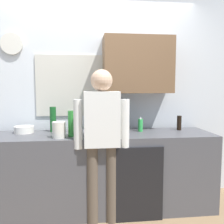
{
  "coord_description": "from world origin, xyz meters",
  "views": [
    {
      "loc": [
        -0.19,
        -2.49,
        1.42
      ],
      "look_at": [
        0.13,
        0.25,
        1.14
      ],
      "focal_mm": 39.8,
      "sensor_mm": 36.0,
      "label": 1
    }
  ],
  "objects_px": {
    "bottle_clear_soda": "(72,124)",
    "coffee_maker": "(118,119)",
    "bottle_amber_beer": "(95,126)",
    "bottle_dark_sauce": "(179,123)",
    "mixing_bowl": "(24,130)",
    "storage_canister": "(59,130)",
    "dish_soap": "(140,125)",
    "person_at_sink": "(102,134)",
    "cup_blue_mug": "(121,133)",
    "bottle_green_wine": "(53,119)",
    "cup_yellow_cup": "(57,130)"
  },
  "relations": [
    {
      "from": "coffee_maker",
      "to": "cup_blue_mug",
      "type": "relative_size",
      "value": 3.3
    },
    {
      "from": "mixing_bowl",
      "to": "storage_canister",
      "type": "xyz_separation_m",
      "value": [
        0.43,
        -0.33,
        0.04
      ]
    },
    {
      "from": "bottle_amber_beer",
      "to": "cup_blue_mug",
      "type": "height_order",
      "value": "bottle_amber_beer"
    },
    {
      "from": "bottle_green_wine",
      "to": "cup_yellow_cup",
      "type": "distance_m",
      "value": 0.2
    },
    {
      "from": "cup_blue_mug",
      "to": "mixing_bowl",
      "type": "height_order",
      "value": "cup_blue_mug"
    },
    {
      "from": "mixing_bowl",
      "to": "storage_canister",
      "type": "bearing_deg",
      "value": -37.14
    },
    {
      "from": "bottle_amber_beer",
      "to": "mixing_bowl",
      "type": "height_order",
      "value": "bottle_amber_beer"
    },
    {
      "from": "cup_yellow_cup",
      "to": "mixing_bowl",
      "type": "bearing_deg",
      "value": 162.48
    },
    {
      "from": "bottle_green_wine",
      "to": "storage_canister",
      "type": "distance_m",
      "value": 0.39
    },
    {
      "from": "bottle_clear_soda",
      "to": "dish_soap",
      "type": "xyz_separation_m",
      "value": [
        0.8,
        0.2,
        -0.06
      ]
    },
    {
      "from": "bottle_clear_soda",
      "to": "cup_blue_mug",
      "type": "height_order",
      "value": "bottle_clear_soda"
    },
    {
      "from": "coffee_maker",
      "to": "bottle_amber_beer",
      "type": "height_order",
      "value": "coffee_maker"
    },
    {
      "from": "bottle_green_wine",
      "to": "storage_canister",
      "type": "xyz_separation_m",
      "value": [
        0.1,
        -0.37,
        -0.06
      ]
    },
    {
      "from": "mixing_bowl",
      "to": "person_at_sink",
      "type": "relative_size",
      "value": 0.14
    },
    {
      "from": "bottle_amber_beer",
      "to": "bottle_green_wine",
      "type": "distance_m",
      "value": 0.61
    },
    {
      "from": "cup_blue_mug",
      "to": "storage_canister",
      "type": "height_order",
      "value": "storage_canister"
    },
    {
      "from": "cup_blue_mug",
      "to": "bottle_amber_beer",
      "type": "bearing_deg",
      "value": 171.08
    },
    {
      "from": "mixing_bowl",
      "to": "storage_canister",
      "type": "relative_size",
      "value": 1.29
    },
    {
      "from": "bottle_clear_soda",
      "to": "cup_blue_mug",
      "type": "xyz_separation_m",
      "value": [
        0.52,
        -0.12,
        -0.09
      ]
    },
    {
      "from": "bottle_clear_soda",
      "to": "storage_canister",
      "type": "distance_m",
      "value": 0.16
    },
    {
      "from": "coffee_maker",
      "to": "bottle_clear_soda",
      "type": "height_order",
      "value": "coffee_maker"
    },
    {
      "from": "bottle_dark_sauce",
      "to": "mixing_bowl",
      "type": "bearing_deg",
      "value": 179.31
    },
    {
      "from": "bottle_amber_beer",
      "to": "person_at_sink",
      "type": "bearing_deg",
      "value": -60.6
    },
    {
      "from": "bottle_clear_soda",
      "to": "person_at_sink",
      "type": "xyz_separation_m",
      "value": [
        0.31,
        -0.19,
        -0.08
      ]
    },
    {
      "from": "bottle_amber_beer",
      "to": "bottle_green_wine",
      "type": "xyz_separation_m",
      "value": [
        -0.48,
        0.38,
        0.03
      ]
    },
    {
      "from": "bottle_dark_sauce",
      "to": "dish_soap",
      "type": "relative_size",
      "value": 1.0
    },
    {
      "from": "person_at_sink",
      "to": "storage_canister",
      "type": "bearing_deg",
      "value": 151.06
    },
    {
      "from": "bottle_clear_soda",
      "to": "dish_soap",
      "type": "distance_m",
      "value": 0.83
    },
    {
      "from": "bottle_clear_soda",
      "to": "coffee_maker",
      "type": "bearing_deg",
      "value": 26.18
    },
    {
      "from": "bottle_amber_beer",
      "to": "coffee_maker",
      "type": "bearing_deg",
      "value": 48.97
    },
    {
      "from": "dish_soap",
      "to": "person_at_sink",
      "type": "xyz_separation_m",
      "value": [
        -0.5,
        -0.4,
        -0.02
      ]
    },
    {
      "from": "bottle_dark_sauce",
      "to": "mixing_bowl",
      "type": "height_order",
      "value": "bottle_dark_sauce"
    },
    {
      "from": "bottle_amber_beer",
      "to": "bottle_dark_sauce",
      "type": "height_order",
      "value": "bottle_amber_beer"
    },
    {
      "from": "bottle_green_wine",
      "to": "person_at_sink",
      "type": "xyz_separation_m",
      "value": [
        0.54,
        -0.49,
        -0.09
      ]
    },
    {
      "from": "coffee_maker",
      "to": "bottle_amber_beer",
      "type": "relative_size",
      "value": 1.43
    },
    {
      "from": "bottle_amber_beer",
      "to": "bottle_clear_soda",
      "type": "relative_size",
      "value": 0.82
    },
    {
      "from": "coffee_maker",
      "to": "bottle_dark_sauce",
      "type": "height_order",
      "value": "coffee_maker"
    },
    {
      "from": "bottle_amber_beer",
      "to": "bottle_dark_sauce",
      "type": "relative_size",
      "value": 1.28
    },
    {
      "from": "bottle_amber_beer",
      "to": "mixing_bowl",
      "type": "bearing_deg",
      "value": 157.38
    },
    {
      "from": "bottle_dark_sauce",
      "to": "cup_yellow_cup",
      "type": "bearing_deg",
      "value": -176.15
    },
    {
      "from": "storage_canister",
      "to": "bottle_dark_sauce",
      "type": "bearing_deg",
      "value": 11.95
    },
    {
      "from": "bottle_amber_beer",
      "to": "cup_yellow_cup",
      "type": "distance_m",
      "value": 0.48
    },
    {
      "from": "bottle_green_wine",
      "to": "dish_soap",
      "type": "relative_size",
      "value": 1.67
    },
    {
      "from": "cup_blue_mug",
      "to": "person_at_sink",
      "type": "xyz_separation_m",
      "value": [
        -0.21,
        -0.07,
        0.01
      ]
    },
    {
      "from": "bottle_amber_beer",
      "to": "dish_soap",
      "type": "relative_size",
      "value": 1.28
    },
    {
      "from": "bottle_amber_beer",
      "to": "cup_blue_mug",
      "type": "bearing_deg",
      "value": -8.92
    },
    {
      "from": "cup_yellow_cup",
      "to": "dish_soap",
      "type": "height_order",
      "value": "dish_soap"
    },
    {
      "from": "coffee_maker",
      "to": "cup_yellow_cup",
      "type": "bearing_deg",
      "value": -170.31
    },
    {
      "from": "dish_soap",
      "to": "bottle_green_wine",
      "type": "bearing_deg",
      "value": 174.62
    },
    {
      "from": "bottle_amber_beer",
      "to": "bottle_clear_soda",
      "type": "bearing_deg",
      "value": 162.73
    }
  ]
}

